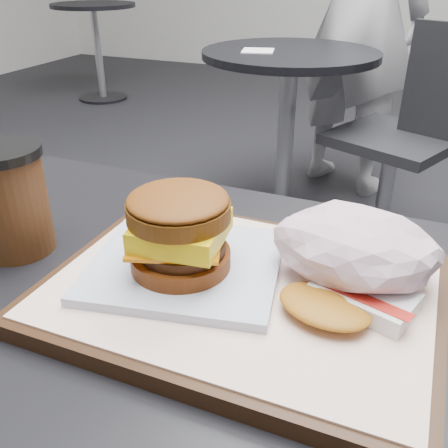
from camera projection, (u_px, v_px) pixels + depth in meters
customer_table at (179, 441)px, 0.57m from camera, size 0.80×0.60×0.77m
serving_tray at (241, 292)px, 0.50m from camera, size 0.38×0.28×0.02m
breakfast_sandwich at (182, 239)px, 0.49m from camera, size 0.22×0.20×0.09m
hash_brown at (346, 301)px, 0.45m from camera, size 0.13×0.11×0.02m
crumpled_wrapper at (356, 248)px, 0.48m from camera, size 0.16×0.12×0.07m
coffee_cup at (9, 198)px, 0.56m from camera, size 0.09×0.09×0.13m
neighbor_table at (288, 101)px, 2.05m from camera, size 0.70×0.70×0.75m
napkin at (258, 51)px, 1.93m from camera, size 0.15×0.15×0.00m
neighbor_chair at (415, 128)px, 1.85m from camera, size 0.66×0.55×0.88m
patron at (361, 7)px, 2.29m from camera, size 0.75×0.63×1.74m
bg_table_mid at (96, 29)px, 4.00m from camera, size 0.66×0.66×0.75m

